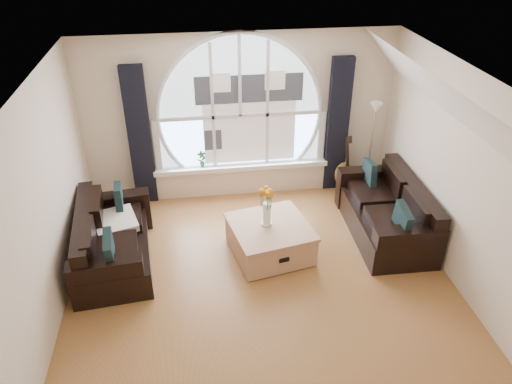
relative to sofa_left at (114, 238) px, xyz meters
The scene contains 20 objects.
ground 2.24m from the sofa_left, 28.28° to the right, with size 5.00×5.50×0.01m, color brown.
ceiling 3.19m from the sofa_left, 28.28° to the right, with size 5.00×5.50×0.01m, color silver.
wall_back 2.75m from the sofa_left, 41.32° to the left, with size 5.00×0.01×2.70m, color beige.
wall_left 1.52m from the sofa_left, 118.18° to the right, with size 0.01×5.50×2.70m, color beige.
wall_right 4.66m from the sofa_left, 13.23° to the right, with size 0.01×5.50×2.70m, color beige.
attic_slope 4.69m from the sofa_left, 14.15° to the right, with size 0.92×5.50×0.72m, color silver.
arched_window 2.84m from the sofa_left, 40.81° to the left, with size 2.60×0.06×2.15m, color silver.
window_sill 2.52m from the sofa_left, 39.61° to the left, with size 2.90×0.22×0.08m, color white.
window_frame 2.82m from the sofa_left, 40.30° to the left, with size 2.76×0.08×2.15m, color white.
neighbor_house 2.89m from the sofa_left, 38.47° to the left, with size 1.70×0.02×1.50m, color silver.
curtain_left 1.79m from the sofa_left, 77.88° to the left, with size 0.35×0.12×2.30m, color black.
curtain_right 3.95m from the sofa_left, 24.13° to the left, with size 0.35×0.12×2.30m, color black.
sofa_left is the anchor object (origin of this frame).
sofa_right 3.92m from the sofa_left, ahead, with size 0.95×1.91×0.85m, color black.
coffee_chest 2.15m from the sofa_left, ahead, with size 1.05×1.05×0.52m, color #A47552.
throw_blanket 0.26m from the sofa_left, 87.14° to the left, with size 0.55×0.55×0.10m, color silver.
vase_flowers 2.15m from the sofa_left, ahead, with size 0.24×0.24×0.70m, color white.
floor_lamp 4.33m from the sofa_left, 18.84° to the left, with size 0.24×0.24×1.60m, color #B2B2B2.
guitar 3.98m from the sofa_left, 21.69° to the left, with size 0.36×0.24×1.06m, color olive.
potted_plant 2.08m from the sofa_left, 51.29° to the left, with size 0.15×0.10×0.28m, color #1E6023.
Camera 1 is at (-0.76, -4.53, 4.35)m, focal length 34.16 mm.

